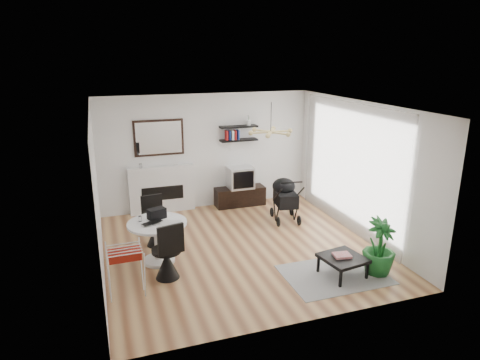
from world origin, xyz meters
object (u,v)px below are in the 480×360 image
object	(u,v)px
drying_rack	(126,271)
potted_plant	(379,247)
fireplace	(162,184)
crt_tv	(240,177)
stroller	(285,201)
coffee_table	(343,259)
tv_console	(240,196)
dining_table	(158,236)

from	to	relation	value
drying_rack	potted_plant	xyz separation A→B (m)	(4.06, -0.61, 0.06)
fireplace	drying_rack	bearing A→B (deg)	-107.29
crt_tv	potted_plant	distance (m)	4.10
stroller	coffee_table	world-z (taller)	stroller
drying_rack	potted_plant	size ratio (longest dim) A/B	0.83
drying_rack	coffee_table	distance (m)	3.48
stroller	potted_plant	size ratio (longest dim) A/B	1.07
tv_console	drying_rack	xyz separation A→B (m)	(-2.93, -3.32, 0.20)
stroller	potted_plant	distance (m)	2.77
tv_console	stroller	size ratio (longest dim) A/B	1.17
crt_tv	stroller	bearing A→B (deg)	-61.99
fireplace	crt_tv	distance (m)	1.87
fireplace	crt_tv	bearing A→B (deg)	-4.55
crt_tv	dining_table	bearing A→B (deg)	-134.67
dining_table	crt_tv	bearing A→B (deg)	45.33
fireplace	crt_tv	xyz separation A→B (m)	(1.86, -0.15, 0.03)
fireplace	dining_table	size ratio (longest dim) A/B	2.09
dining_table	drying_rack	bearing A→B (deg)	-122.50
dining_table	stroller	world-z (taller)	stroller
fireplace	coffee_table	xyz separation A→B (m)	(2.36, -3.97, -0.38)
tv_console	coffee_table	world-z (taller)	tv_console
fireplace	crt_tv	world-z (taller)	fireplace
fireplace	stroller	distance (m)	2.85
tv_console	drying_rack	distance (m)	4.44
dining_table	drying_rack	distance (m)	1.16
coffee_table	fireplace	bearing A→B (deg)	120.80
dining_table	coffee_table	size ratio (longest dim) A/B	1.38
fireplace	stroller	bearing A→B (deg)	-28.40
tv_console	stroller	bearing A→B (deg)	-61.88
dining_table	drying_rack	world-z (taller)	drying_rack
crt_tv	potted_plant	bearing A→B (deg)	-74.14
coffee_table	tv_console	bearing A→B (deg)	97.60
tv_console	dining_table	xyz separation A→B (m)	(-2.31, -2.35, 0.27)
potted_plant	dining_table	bearing A→B (deg)	155.13
dining_table	potted_plant	world-z (taller)	potted_plant
potted_plant	fireplace	bearing A→B (deg)	126.10
fireplace	drying_rack	size ratio (longest dim) A/B	2.67
dining_table	tv_console	bearing A→B (deg)	45.43
crt_tv	tv_console	bearing A→B (deg)	144.92
coffee_table	crt_tv	bearing A→B (deg)	97.54
tv_console	drying_rack	size ratio (longest dim) A/B	1.49
fireplace	dining_table	distance (m)	2.54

